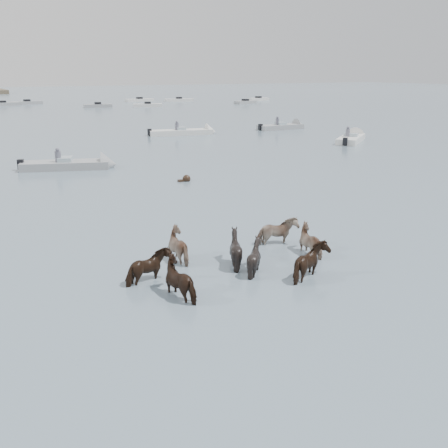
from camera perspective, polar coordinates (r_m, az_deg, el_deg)
ground at (r=15.09m, az=9.72°, el=-5.67°), size 400.00×400.00×0.00m
pony_herd at (r=15.32m, az=1.66°, el=-3.63°), size 7.00×4.67×1.29m
swimming_pony at (r=27.61m, az=-4.32°, el=5.04°), size 0.72×0.44×0.44m
motorboat_b at (r=32.38m, az=-16.01°, el=6.41°), size 5.83×3.42×1.92m
motorboat_c at (r=48.46m, az=-3.91°, el=10.27°), size 6.55×2.96×1.92m
motorboat_d at (r=45.27m, az=14.24°, el=9.34°), size 5.48×4.68×1.92m
motorboat_e at (r=53.61m, az=7.04°, el=10.81°), size 5.49×1.72×1.92m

